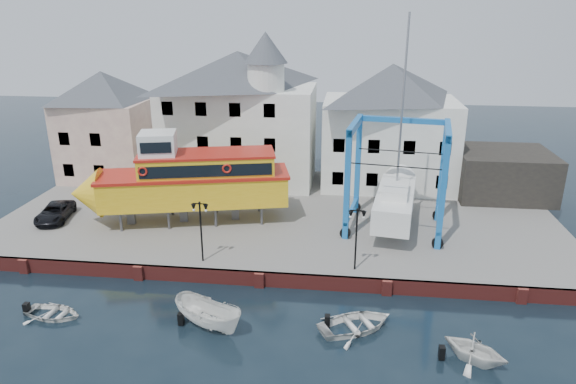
# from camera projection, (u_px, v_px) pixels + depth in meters

# --- Properties ---
(ground) EXTENTS (140.00, 140.00, 0.00)m
(ground) POSITION_uv_depth(u_px,v_px,m) (260.00, 287.00, 32.79)
(ground) COLOR black
(ground) RESTS_ON ground
(hardstanding) EXTENTS (44.00, 22.00, 1.00)m
(hardstanding) POSITION_uv_depth(u_px,v_px,m) (282.00, 215.00, 42.91)
(hardstanding) COLOR slate
(hardstanding) RESTS_ON ground
(quay_wall) EXTENTS (44.00, 0.47, 1.00)m
(quay_wall) POSITION_uv_depth(u_px,v_px,m) (260.00, 279.00, 32.72)
(quay_wall) COLOR maroon
(quay_wall) RESTS_ON ground
(building_pink) EXTENTS (8.00, 7.00, 10.30)m
(building_pink) POSITION_uv_depth(u_px,v_px,m) (107.00, 125.00, 49.57)
(building_pink) COLOR tan
(building_pink) RESTS_ON hardstanding
(building_white_main) EXTENTS (14.00, 8.30, 14.00)m
(building_white_main) POSITION_uv_depth(u_px,v_px,m) (240.00, 116.00, 48.07)
(building_white_main) COLOR silver
(building_white_main) RESTS_ON hardstanding
(building_white_right) EXTENTS (12.00, 8.00, 11.20)m
(building_white_right) POSITION_uv_depth(u_px,v_px,m) (389.00, 126.00, 47.35)
(building_white_right) COLOR silver
(building_white_right) RESTS_ON hardstanding
(shed_dark) EXTENTS (8.00, 7.00, 4.00)m
(shed_dark) POSITION_uv_depth(u_px,v_px,m) (502.00, 173.00, 45.58)
(shed_dark) COLOR black
(shed_dark) RESTS_ON hardstanding
(lamp_post_left) EXTENTS (1.12, 0.32, 4.20)m
(lamp_post_left) POSITION_uv_depth(u_px,v_px,m) (200.00, 216.00, 32.96)
(lamp_post_left) COLOR black
(lamp_post_left) RESTS_ON hardstanding
(lamp_post_right) EXTENTS (1.12, 0.32, 4.20)m
(lamp_post_right) POSITION_uv_depth(u_px,v_px,m) (357.00, 224.00, 31.85)
(lamp_post_right) COLOR black
(lamp_post_right) RESTS_ON hardstanding
(tour_boat) EXTENTS (16.91, 7.63, 7.16)m
(tour_boat) POSITION_uv_depth(u_px,v_px,m) (182.00, 180.00, 39.29)
(tour_boat) COLOR #59595E
(tour_boat) RESTS_ON hardstanding
(travel_lift) EXTENTS (8.03, 10.59, 15.58)m
(travel_lift) POSITION_uv_depth(u_px,v_px,m) (396.00, 193.00, 39.00)
(travel_lift) COLOR #1B5BAF
(travel_lift) RESTS_ON hardstanding
(van) EXTENTS (2.88, 4.83, 1.26)m
(van) POSITION_uv_depth(u_px,v_px,m) (55.00, 212.00, 40.47)
(van) COLOR black
(van) RESTS_ON hardstanding
(motorboat_a) EXTENTS (4.91, 3.70, 1.79)m
(motorboat_a) POSITION_uv_depth(u_px,v_px,m) (209.00, 327.00, 28.65)
(motorboat_a) COLOR white
(motorboat_a) RESTS_ON ground
(motorboat_b) EXTENTS (5.26, 4.76, 0.89)m
(motorboat_b) POSITION_uv_depth(u_px,v_px,m) (356.00, 329.00, 28.46)
(motorboat_b) COLOR white
(motorboat_b) RESTS_ON ground
(motorboat_c) EXTENTS (4.21, 4.08, 1.69)m
(motorboat_c) POSITION_uv_depth(u_px,v_px,m) (473.00, 361.00, 25.82)
(motorboat_c) COLOR white
(motorboat_c) RESTS_ON ground
(motorboat_d) EXTENTS (3.60, 2.76, 0.69)m
(motorboat_d) POSITION_uv_depth(u_px,v_px,m) (54.00, 316.00, 29.61)
(motorboat_d) COLOR white
(motorboat_d) RESTS_ON ground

